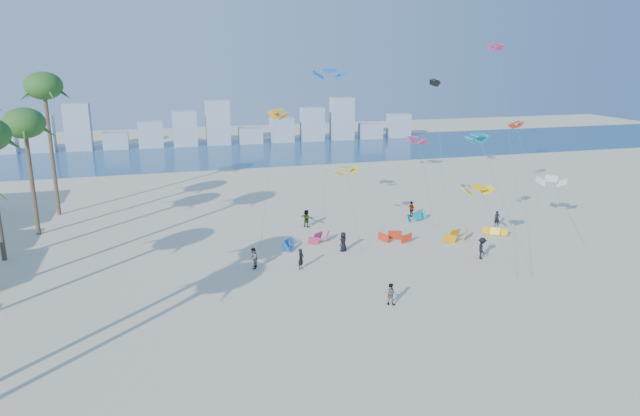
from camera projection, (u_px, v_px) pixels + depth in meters
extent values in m
plane|color=beige|center=(345.00, 355.00, 33.43)|extent=(220.00, 220.00, 0.00)
plane|color=navy|center=(217.00, 153.00, 100.30)|extent=(220.00, 220.00, 0.00)
imported|color=black|center=(301.00, 259.00, 46.58)|extent=(0.73, 0.74, 1.72)
imported|color=gray|center=(390.00, 294.00, 39.97)|extent=(0.97, 0.92, 1.58)
imported|color=black|center=(343.00, 242.00, 50.72)|extent=(1.01, 0.99, 1.76)
imported|color=gray|center=(411.00, 209.00, 61.49)|extent=(0.72, 1.04, 1.65)
imported|color=black|center=(482.00, 248.00, 48.77)|extent=(1.10, 1.40, 1.90)
imported|color=gray|center=(306.00, 218.00, 57.78)|extent=(1.43, 1.64, 1.79)
imported|color=black|center=(497.00, 219.00, 58.08)|extent=(0.64, 0.48, 1.58)
imported|color=gray|center=(253.00, 258.00, 46.63)|extent=(0.93, 1.04, 1.76)
cylinder|color=#595959|center=(353.00, 209.00, 51.97)|extent=(0.21, 3.92, 6.79)
cylinder|color=#595959|center=(426.00, 183.00, 56.98)|extent=(1.23, 2.24, 8.96)
cylinder|color=#595959|center=(505.00, 205.00, 45.97)|extent=(2.33, 5.79, 10.55)
cylinder|color=#595959|center=(269.00, 178.00, 52.38)|extent=(2.54, 3.54, 11.88)
cylinder|color=#595959|center=(440.00, 142.00, 66.98)|extent=(0.21, 3.60, 13.97)
cylinder|color=#595959|center=(569.00, 213.00, 53.15)|extent=(0.50, 5.25, 5.42)
cylinder|color=#595959|center=(327.00, 146.00, 59.73)|extent=(2.32, 5.48, 15.24)
cylinder|color=#595959|center=(527.00, 164.00, 65.92)|extent=(1.63, 3.56, 9.27)
cylinder|color=#595959|center=(498.00, 232.00, 45.02)|extent=(2.39, 2.79, 6.83)
cylinder|color=#595959|center=(508.00, 125.00, 65.50)|extent=(2.43, 3.67, 18.01)
cylinder|color=brown|center=(32.00, 180.00, 54.26)|extent=(0.40, 0.40, 10.77)
ellipsoid|color=#2B5D20|center=(24.00, 123.00, 52.85)|extent=(3.80, 3.80, 2.85)
cylinder|color=brown|center=(52.00, 152.00, 60.60)|extent=(0.40, 0.40, 13.77)
ellipsoid|color=#2B5D20|center=(44.00, 86.00, 58.79)|extent=(3.80, 3.80, 2.85)
cube|color=#9EADBF|center=(3.00, 140.00, 99.59)|extent=(4.40, 3.00, 4.80)
cube|color=#9EADBF|center=(41.00, 133.00, 100.98)|extent=(4.40, 3.00, 6.60)
cube|color=#9EADBF|center=(78.00, 127.00, 102.37)|extent=(4.40, 3.00, 8.40)
cube|color=#9EADBF|center=(116.00, 141.00, 104.70)|extent=(4.40, 3.00, 3.00)
cube|color=#9EADBF|center=(151.00, 134.00, 106.08)|extent=(4.40, 3.00, 4.80)
cube|color=#9EADBF|center=(185.00, 128.00, 107.47)|extent=(4.40, 3.00, 6.60)
cube|color=#9EADBF|center=(218.00, 123.00, 108.86)|extent=(4.40, 3.00, 8.40)
cube|color=#9EADBF|center=(251.00, 135.00, 111.19)|extent=(4.40, 3.00, 3.00)
cube|color=#9EADBF|center=(282.00, 130.00, 112.58)|extent=(4.40, 3.00, 4.80)
cube|color=#9EADBF|center=(312.00, 124.00, 113.96)|extent=(4.40, 3.00, 6.60)
cube|color=#9EADBF|center=(342.00, 119.00, 115.35)|extent=(4.40, 3.00, 8.40)
cube|color=#9EADBF|center=(371.00, 131.00, 117.68)|extent=(4.40, 3.00, 3.00)
cube|color=#9EADBF|center=(399.00, 126.00, 119.07)|extent=(4.40, 3.00, 4.80)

